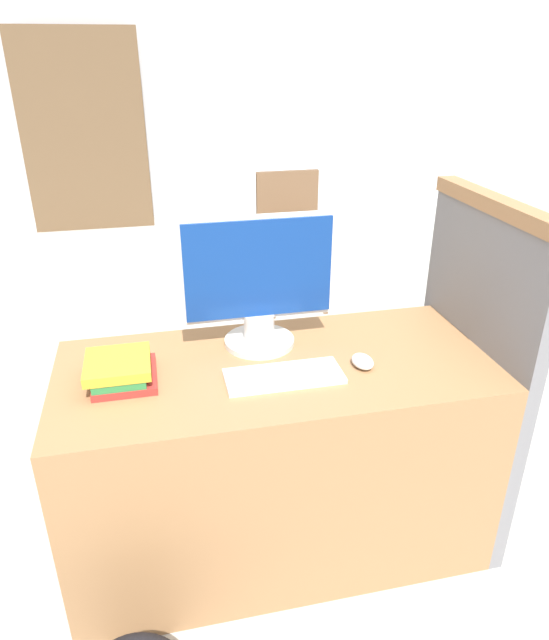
% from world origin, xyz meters
% --- Properties ---
extents(ground_plane, '(20.00, 20.00, 0.00)m').
position_xyz_m(ground_plane, '(0.00, 0.00, 0.00)').
color(ground_plane, '#B2B2AD').
extents(wall_back, '(12.00, 0.06, 2.80)m').
position_xyz_m(wall_back, '(0.00, 5.11, 1.40)').
color(wall_back, silver).
rests_on(wall_back, ground_plane).
extents(desk, '(1.42, 0.65, 0.75)m').
position_xyz_m(desk, '(0.00, 0.32, 0.38)').
color(desk, '#9E7047').
rests_on(desk, ground_plane).
extents(carrel_divider, '(0.07, 0.70, 1.26)m').
position_xyz_m(carrel_divider, '(0.74, 0.35, 0.64)').
color(carrel_divider, slate).
rests_on(carrel_divider, ground_plane).
extents(monitor, '(0.52, 0.24, 0.46)m').
position_xyz_m(monitor, '(-0.02, 0.48, 0.97)').
color(monitor, silver).
rests_on(monitor, desk).
extents(keyboard, '(0.37, 0.15, 0.02)m').
position_xyz_m(keyboard, '(0.01, 0.24, 0.76)').
color(keyboard, white).
rests_on(keyboard, desk).
extents(mouse, '(0.07, 0.10, 0.03)m').
position_xyz_m(mouse, '(0.27, 0.26, 0.77)').
color(mouse, silver).
rests_on(mouse, desk).
extents(book_stack, '(0.21, 0.23, 0.08)m').
position_xyz_m(book_stack, '(-0.49, 0.33, 0.79)').
color(book_stack, '#B72D28').
rests_on(book_stack, desk).
extents(far_chair, '(0.44, 0.44, 0.92)m').
position_xyz_m(far_chair, '(0.60, 2.49, 0.52)').
color(far_chair, brown).
rests_on(far_chair, ground_plane).
extents(bookshelf_far, '(1.17, 0.32, 1.88)m').
position_xyz_m(bookshelf_far, '(-0.90, 4.87, 0.94)').
color(bookshelf_far, brown).
rests_on(bookshelf_far, ground_plane).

